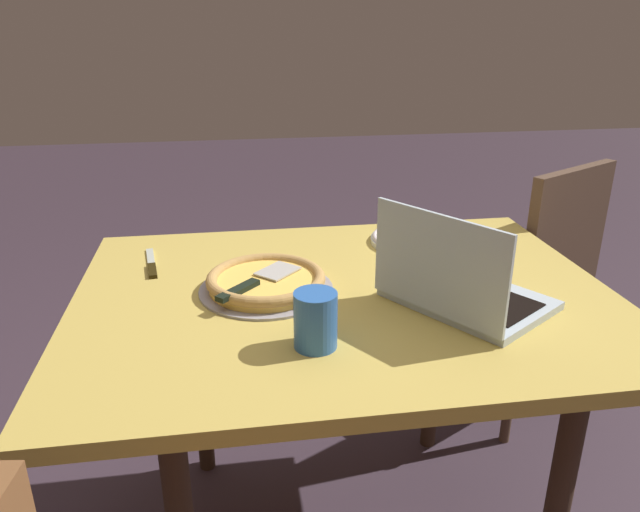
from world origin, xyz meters
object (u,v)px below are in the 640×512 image
Objects in this scene: pizza_plate at (418,238)px; drink_cup at (315,319)px; pizza_tray at (266,282)px; dining_table at (345,322)px; laptop at (459,288)px; chair_far at (529,279)px; table_knife at (152,266)px.

drink_cup reaches higher than pizza_plate.
dining_table is at bearing -11.11° from pizza_tray.
laptop reaches higher than chair_far.
pizza_tray is (-0.44, -0.25, 0.01)m from pizza_plate.
pizza_plate is at bearing 54.68° from drink_cup.
laptop is at bearing 19.57° from drink_cup.
laptop reaches higher than dining_table.
table_knife reaches higher than dining_table.
pizza_tray is (-0.18, 0.04, 0.10)m from dining_table.
drink_cup is (-0.10, -0.23, 0.14)m from dining_table.
chair_far reaches higher than table_knife.
table_knife is (-0.28, 0.18, -0.02)m from pizza_tray.
table_knife is at bearing 154.38° from dining_table.
dining_table is 0.28m from laptop.
table_knife is 0.58m from drink_cup.
pizza_tray reaches higher than dining_table.
chair_far is (0.53, 0.65, -0.30)m from laptop.
table_knife is at bearing -165.53° from chair_far.
pizza_plate reaches higher than table_knife.
pizza_plate is (0.26, 0.28, 0.09)m from dining_table.
chair_far reaches higher than pizza_plate.
table_knife is at bearing 127.97° from drink_cup.
pizza_tray reaches higher than table_knife.
laptop reaches higher than drink_cup.
drink_cup is at bearing -160.43° from laptop.
laptop is at bearing -95.10° from pizza_plate.
dining_table is 4.70× the size of pizza_plate.
laptop is 0.89m from chair_far.
laptop is 3.64× the size of drink_cup.
pizza_tray is 1.53× the size of table_knife.
laptop reaches higher than pizza_plate.
dining_table is 0.51m from table_knife.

